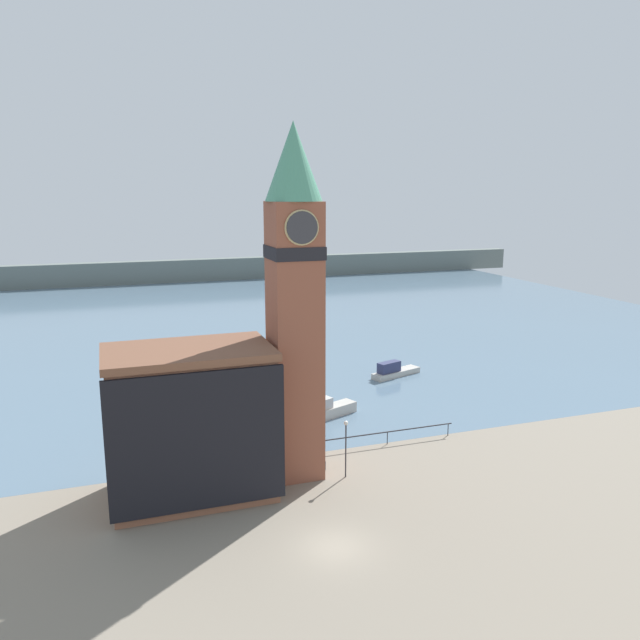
{
  "coord_description": "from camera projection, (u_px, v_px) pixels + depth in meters",
  "views": [
    {
      "loc": [
        -11.59,
        -30.8,
        20.36
      ],
      "look_at": [
        1.67,
        7.48,
        11.94
      ],
      "focal_mm": 35.0,
      "sensor_mm": 36.0,
      "label": 1
    }
  ],
  "objects": [
    {
      "name": "ground_plane",
      "position": [
        335.0,
        547.0,
        36.35
      ],
      "size": [
        160.0,
        160.0,
        0.0
      ],
      "primitive_type": "plane",
      "color": "gray"
    },
    {
      "name": "water",
      "position": [
        182.0,
        315.0,
        103.84
      ],
      "size": [
        160.0,
        120.0,
        0.0
      ],
      "color": "slate",
      "rests_on": "ground_plane"
    },
    {
      "name": "far_shoreline",
      "position": [
        160.0,
        272.0,
        140.34
      ],
      "size": [
        180.0,
        3.0,
        5.0
      ],
      "color": "slate",
      "rests_on": "water"
    },
    {
      "name": "pier_railing",
      "position": [
        387.0,
        433.0,
        50.89
      ],
      "size": [
        11.92,
        0.08,
        1.09
      ],
      "color": "#232328",
      "rests_on": "ground_plane"
    },
    {
      "name": "clock_tower",
      "position": [
        295.0,
        296.0,
        43.1
      ],
      "size": [
        3.88,
        3.88,
        24.89
      ],
      "color": "brown",
      "rests_on": "ground_plane"
    },
    {
      "name": "pier_building",
      "position": [
        191.0,
        423.0,
        41.66
      ],
      "size": [
        11.03,
        7.04,
        10.27
      ],
      "color": "#935B42",
      "rests_on": "ground_plane"
    },
    {
      "name": "boat_near",
      "position": [
        326.0,
        410.0,
        56.85
      ],
      "size": [
        6.11,
        3.57,
        1.93
      ],
      "rotation": [
        0.0,
        0.0,
        0.38
      ],
      "color": "#B7B2A8",
      "rests_on": "water"
    },
    {
      "name": "boat_far",
      "position": [
        393.0,
        371.0,
        69.56
      ],
      "size": [
        6.39,
        3.44,
        1.79
      ],
      "rotation": [
        0.0,
        0.0,
        0.33
      ],
      "color": "#B7B2A8",
      "rests_on": "water"
    },
    {
      "name": "mooring_bollard_near",
      "position": [
        324.0,
        465.0,
        46.31
      ],
      "size": [
        0.29,
        0.29,
        0.74
      ],
      "color": "#2D2D33",
      "rests_on": "ground_plane"
    },
    {
      "name": "lamp_post",
      "position": [
        346.0,
        438.0,
        44.63
      ],
      "size": [
        0.32,
        0.32,
        4.3
      ],
      "color": "#2D2D33",
      "rests_on": "ground_plane"
    }
  ]
}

